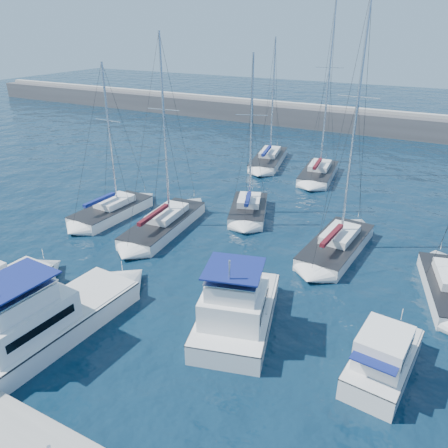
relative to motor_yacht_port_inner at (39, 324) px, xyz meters
The scene contains 11 objects.
ground 8.68m from the motor_yacht_port_inner, 46.50° to the left, with size 220.00×220.00×0.00m, color black.
breakwater 58.55m from the motor_yacht_port_inner, 84.19° to the left, with size 160.00×6.00×4.45m.
motor_yacht_port_inner is the anchor object (origin of this frame).
motor_yacht_stbd_inner 10.38m from the motor_yacht_port_inner, 34.61° to the left, with size 5.66×8.32×4.69m.
motor_yacht_stbd_outer 17.32m from the motor_yacht_port_inner, 20.01° to the left, with size 3.06×5.82×3.20m.
sailboat_mid_a 16.56m from the motor_yacht_port_inner, 118.56° to the left, with size 3.42×7.60×13.05m.
sailboat_mid_b 14.65m from the motor_yacht_port_inner, 99.02° to the left, with size 3.86×9.36×15.28m.
sailboat_mid_c 20.53m from the motor_yacht_port_inner, 82.98° to the left, with size 5.00×7.13×13.72m.
sailboat_mid_d 20.55m from the motor_yacht_port_inner, 57.27° to the left, with size 3.84×8.60×17.79m.
sailboat_back_a 35.59m from the motor_yacht_port_inner, 93.16° to the left, with size 4.78×9.56×14.38m.
sailboat_back_b 33.53m from the motor_yacht_port_inner, 81.61° to the left, with size 4.03×8.20×18.27m.
Camera 1 is at (11.26, -17.95, 15.46)m, focal length 35.00 mm.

